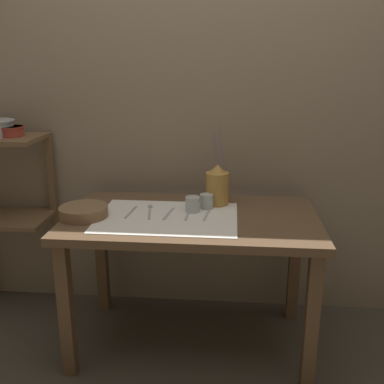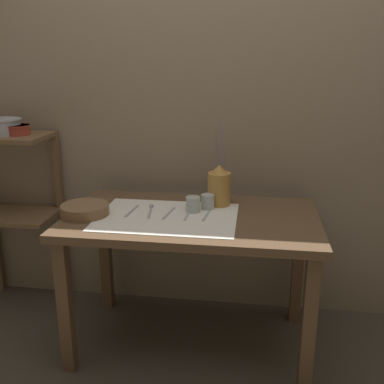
% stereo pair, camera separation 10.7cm
% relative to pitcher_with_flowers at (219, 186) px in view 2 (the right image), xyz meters
% --- Properties ---
extents(ground_plane, '(12.00, 12.00, 0.00)m').
position_rel_pitcher_with_flowers_xyz_m(ground_plane, '(-0.12, -0.18, -0.83)').
color(ground_plane, '#473F35').
extents(stone_wall_back, '(7.00, 0.06, 2.40)m').
position_rel_pitcher_with_flowers_xyz_m(stone_wall_back, '(-0.12, 0.29, 0.37)').
color(stone_wall_back, gray).
rests_on(stone_wall_back, ground_plane).
extents(wooden_table, '(1.24, 0.71, 0.72)m').
position_rel_pitcher_with_flowers_xyz_m(wooden_table, '(-0.12, -0.18, -0.20)').
color(wooden_table, brown).
rests_on(wooden_table, ground_plane).
extents(wooden_shelf_unit, '(0.49, 0.33, 1.06)m').
position_rel_pitcher_with_flowers_xyz_m(wooden_shelf_unit, '(-1.21, 0.11, -0.09)').
color(wooden_shelf_unit, brown).
rests_on(wooden_shelf_unit, ground_plane).
extents(linen_cloth, '(0.68, 0.49, 0.00)m').
position_rel_pitcher_with_flowers_xyz_m(linen_cloth, '(-0.23, -0.22, -0.10)').
color(linen_cloth, white).
rests_on(linen_cloth, wooden_table).
extents(pitcher_with_flowers, '(0.12, 0.12, 0.43)m').
position_rel_pitcher_with_flowers_xyz_m(pitcher_with_flowers, '(0.00, 0.00, 0.00)').
color(pitcher_with_flowers, '#B7843D').
rests_on(pitcher_with_flowers, wooden_table).
extents(wooden_bowl, '(0.24, 0.24, 0.05)m').
position_rel_pitcher_with_flowers_xyz_m(wooden_bowl, '(-0.64, -0.25, -0.07)').
color(wooden_bowl, brown).
rests_on(wooden_bowl, wooden_table).
extents(glass_tumbler_near, '(0.07, 0.07, 0.08)m').
position_rel_pitcher_with_flowers_xyz_m(glass_tumbler_near, '(-0.12, -0.13, -0.06)').
color(glass_tumbler_near, '#B7C1BC').
rests_on(glass_tumbler_near, wooden_table).
extents(glass_tumbler_far, '(0.07, 0.07, 0.07)m').
position_rel_pitcher_with_flowers_xyz_m(glass_tumbler_far, '(-0.05, -0.07, -0.06)').
color(glass_tumbler_far, '#B7C1BC').
rests_on(glass_tumbler_far, wooden_table).
extents(knife_center, '(0.03, 0.18, 0.00)m').
position_rel_pitcher_with_flowers_xyz_m(knife_center, '(-0.42, -0.17, -0.10)').
color(knife_center, '#A8A8AD').
rests_on(knife_center, wooden_table).
extents(spoon_outer, '(0.04, 0.19, 0.02)m').
position_rel_pitcher_with_flowers_xyz_m(spoon_outer, '(-0.34, -0.12, -0.09)').
color(spoon_outer, '#A8A8AD').
rests_on(spoon_outer, wooden_table).
extents(fork_outer, '(0.04, 0.18, 0.00)m').
position_rel_pitcher_with_flowers_xyz_m(fork_outer, '(-0.23, -0.18, -0.10)').
color(fork_outer, '#A8A8AD').
rests_on(fork_outer, wooden_table).
extents(fork_inner, '(0.02, 0.18, 0.00)m').
position_rel_pitcher_with_flowers_xyz_m(fork_inner, '(-0.14, -0.18, -0.10)').
color(fork_inner, '#A8A8AD').
rests_on(fork_inner, wooden_table).
extents(spoon_inner, '(0.04, 0.19, 0.02)m').
position_rel_pitcher_with_flowers_xyz_m(spoon_inner, '(-0.04, -0.12, -0.09)').
color(spoon_inner, '#A8A8AD').
rests_on(spoon_inner, wooden_table).
extents(metal_pot_large, '(0.22, 0.22, 0.09)m').
position_rel_pitcher_with_flowers_xyz_m(metal_pot_large, '(-1.22, 0.07, 0.28)').
color(metal_pot_large, '#A8A8AD').
rests_on(metal_pot_large, wooden_shelf_unit).
extents(metal_pot_small, '(0.14, 0.14, 0.05)m').
position_rel_pitcher_with_flowers_xyz_m(metal_pot_small, '(-1.13, 0.07, 0.26)').
color(metal_pot_small, '#9E3828').
rests_on(metal_pot_small, wooden_shelf_unit).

